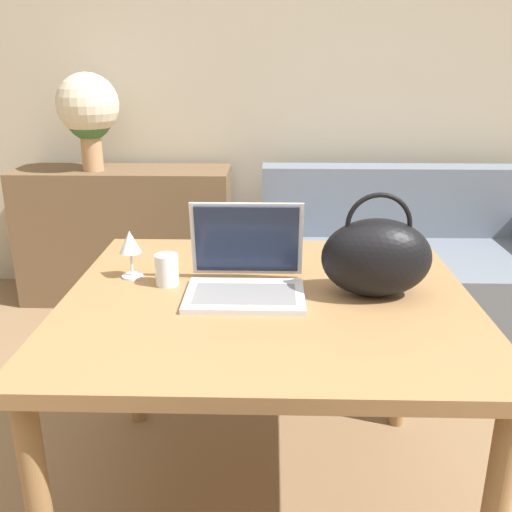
{
  "coord_description": "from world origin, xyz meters",
  "views": [
    {
      "loc": [
        0.01,
        -0.91,
        1.41
      ],
      "look_at": [
        -0.04,
        0.61,
        0.88
      ],
      "focal_mm": 40.0,
      "sensor_mm": 36.0,
      "label": 1
    }
  ],
  "objects_px": {
    "couch": "(409,273)",
    "drinking_glass": "(167,270)",
    "wine_glass": "(130,245)",
    "handbag": "(376,257)",
    "flower_vase": "(88,110)",
    "laptop": "(246,268)"
  },
  "relations": [
    {
      "from": "laptop",
      "to": "wine_glass",
      "type": "distance_m",
      "value": 0.37
    },
    {
      "from": "couch",
      "to": "drinking_glass",
      "type": "xyz_separation_m",
      "value": [
        -1.08,
        -1.38,
        0.52
      ]
    },
    {
      "from": "laptop",
      "to": "handbag",
      "type": "relative_size",
      "value": 1.09
    },
    {
      "from": "laptop",
      "to": "drinking_glass",
      "type": "xyz_separation_m",
      "value": [
        -0.24,
        0.03,
        -0.02
      ]
    },
    {
      "from": "drinking_glass",
      "to": "flower_vase",
      "type": "relative_size",
      "value": 0.18
    },
    {
      "from": "couch",
      "to": "handbag",
      "type": "bearing_deg",
      "value": -107.91
    },
    {
      "from": "laptop",
      "to": "drinking_glass",
      "type": "height_order",
      "value": "laptop"
    },
    {
      "from": "laptop",
      "to": "flower_vase",
      "type": "distance_m",
      "value": 1.93
    },
    {
      "from": "flower_vase",
      "to": "drinking_glass",
      "type": "bearing_deg",
      "value": -66.47
    },
    {
      "from": "couch",
      "to": "handbag",
      "type": "height_order",
      "value": "handbag"
    },
    {
      "from": "drinking_glass",
      "to": "handbag",
      "type": "distance_m",
      "value": 0.62
    },
    {
      "from": "couch",
      "to": "drinking_glass",
      "type": "distance_m",
      "value": 1.83
    },
    {
      "from": "drinking_glass",
      "to": "wine_glass",
      "type": "relative_size",
      "value": 0.63
    },
    {
      "from": "drinking_glass",
      "to": "wine_glass",
      "type": "xyz_separation_m",
      "value": [
        -0.12,
        0.06,
        0.06
      ]
    },
    {
      "from": "handbag",
      "to": "flower_vase",
      "type": "bearing_deg",
      "value": 127.98
    },
    {
      "from": "couch",
      "to": "flower_vase",
      "type": "bearing_deg",
      "value": 172.33
    },
    {
      "from": "handbag",
      "to": "couch",
      "type": "bearing_deg",
      "value": 72.09
    },
    {
      "from": "laptop",
      "to": "couch",
      "type": "bearing_deg",
      "value": 59.3
    },
    {
      "from": "laptop",
      "to": "flower_vase",
      "type": "xyz_separation_m",
      "value": [
        -0.95,
        1.65,
        0.31
      ]
    },
    {
      "from": "handbag",
      "to": "wine_glass",
      "type": "bearing_deg",
      "value": 170.34
    },
    {
      "from": "couch",
      "to": "handbag",
      "type": "xyz_separation_m",
      "value": [
        -0.47,
        -1.45,
        0.59
      ]
    },
    {
      "from": "drinking_glass",
      "to": "flower_vase",
      "type": "bearing_deg",
      "value": 113.53
    }
  ]
}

